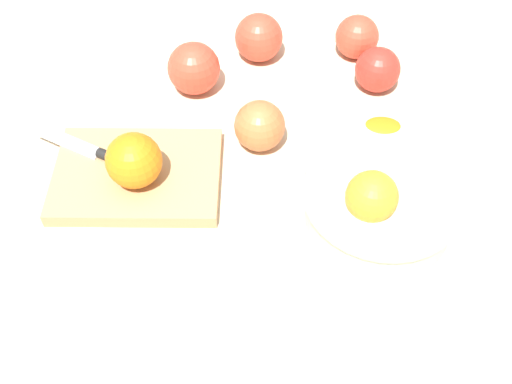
{
  "coord_description": "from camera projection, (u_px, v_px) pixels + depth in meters",
  "views": [
    {
      "loc": [
        0.01,
        0.65,
        0.65
      ],
      "look_at": [
        -0.01,
        0.14,
        0.04
      ],
      "focal_mm": 44.37,
      "sensor_mm": 36.0,
      "label": 1
    }
  ],
  "objects": [
    {
      "name": "cutting_board",
      "position": [
        137.0,
        175.0,
        0.85
      ],
      "size": [
        0.23,
        0.17,
        0.02
      ],
      "primitive_type": "cube",
      "rotation": [
        0.0,
        0.0,
        -0.05
      ],
      "color": "tan",
      "rests_on": "ground_plane"
    },
    {
      "name": "apple_front_center",
      "position": [
        259.0,
        38.0,
        1.0
      ],
      "size": [
        0.08,
        0.08,
        0.08
      ],
      "primitive_type": "sphere",
      "color": "#D6422D",
      "rests_on": "ground_plane"
    },
    {
      "name": "ground_plane",
      "position": [
        248.0,
        136.0,
        0.92
      ],
      "size": [
        2.4,
        2.4,
        0.0
      ],
      "primitive_type": "plane",
      "color": "beige"
    },
    {
      "name": "apple_mid_center",
      "position": [
        260.0,
        126.0,
        0.88
      ],
      "size": [
        0.07,
        0.07,
        0.07
      ],
      "primitive_type": "sphere",
      "color": "#CC6638",
      "rests_on": "ground_plane"
    },
    {
      "name": "bowl",
      "position": [
        380.0,
        202.0,
        0.79
      ],
      "size": [
        0.2,
        0.2,
        0.1
      ],
      "color": "beige",
      "rests_on": "ground_plane"
    },
    {
      "name": "citrus_peel",
      "position": [
        383.0,
        123.0,
        0.93
      ],
      "size": [
        0.06,
        0.04,
        0.01
      ],
      "primitive_type": "ellipsoid",
      "rotation": [
        0.0,
        0.0,
        3.03
      ],
      "color": "orange",
      "rests_on": "ground_plane"
    },
    {
      "name": "orange_on_board",
      "position": [
        134.0,
        161.0,
        0.81
      ],
      "size": [
        0.07,
        0.07,
        0.07
      ],
      "primitive_type": "sphere",
      "color": "orange",
      "rests_on": "cutting_board"
    },
    {
      "name": "knife",
      "position": [
        93.0,
        151.0,
        0.86
      ],
      "size": [
        0.14,
        0.09,
        0.01
      ],
      "color": "silver",
      "rests_on": "cutting_board"
    },
    {
      "name": "apple_front_right",
      "position": [
        194.0,
        68.0,
        0.95
      ],
      "size": [
        0.08,
        0.08,
        0.08
      ],
      "primitive_type": "sphere",
      "color": "#D6422D",
      "rests_on": "ground_plane"
    },
    {
      "name": "apple_front_left",
      "position": [
        378.0,
        70.0,
        0.96
      ],
      "size": [
        0.07,
        0.07,
        0.07
      ],
      "primitive_type": "sphere",
      "color": "red",
      "rests_on": "ground_plane"
    },
    {
      "name": "apple_front_left_2",
      "position": [
        357.0,
        37.0,
        1.01
      ],
      "size": [
        0.07,
        0.07,
        0.07
      ],
      "primitive_type": "sphere",
      "color": "#D6422D",
      "rests_on": "ground_plane"
    }
  ]
}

